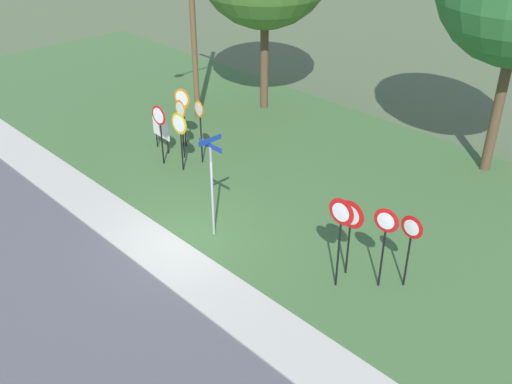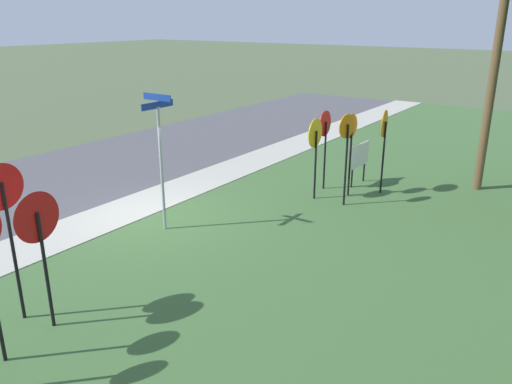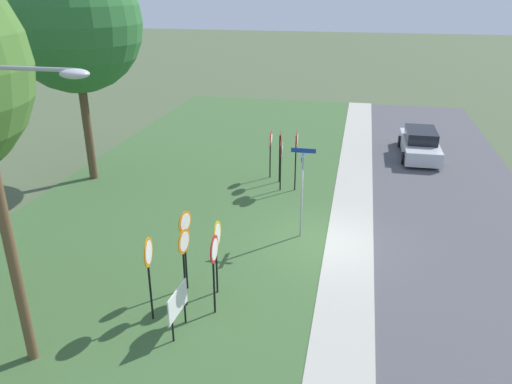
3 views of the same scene
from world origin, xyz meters
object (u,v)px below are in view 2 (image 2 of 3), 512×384
Objects in this scene: stop_sign_near_right at (350,137)px; street_name_post at (160,152)px; stop_sign_near_left at (315,141)px; yield_sign_near_right at (4,205)px; stop_sign_far_center at (325,133)px; stop_sign_far_right at (346,141)px; notice_board at (359,157)px; stop_sign_far_left at (384,133)px; yield_sign_far_left at (38,228)px; utility_pole at (497,7)px.

street_name_post is (4.72, -2.53, 0.22)m from stop_sign_near_right.
yield_sign_near_right is (8.06, -1.13, 0.39)m from stop_sign_near_left.
street_name_post is (4.87, -1.67, 0.22)m from stop_sign_far_center.
stop_sign_far_right is 4.81m from street_name_post.
yield_sign_near_right reaches higher than notice_board.
street_name_post reaches higher than yield_sign_near_right.
stop_sign_far_left is 1.59m from stop_sign_far_right.
stop_sign_near_left is 0.97× the size of stop_sign_near_right.
yield_sign_near_right reaches higher than stop_sign_far_center.
utility_pole is (-11.41, 3.94, 3.34)m from yield_sign_far_left.
stop_sign_far_right is at bearing 15.92° from notice_board.
notice_board is (-1.10, -0.17, -0.84)m from stop_sign_near_right.
stop_sign_far_left is 1.64m from stop_sign_far_center.
street_name_post is at bearing -20.49° from stop_sign_far_center.
yield_sign_near_right reaches higher than stop_sign_near_left.
notice_board is (-9.80, 1.02, -0.88)m from yield_sign_far_left.
stop_sign_far_left is 1.29m from notice_board.
stop_sign_near_right is 1.01× the size of yield_sign_far_left.
stop_sign_far_right is (1.54, -0.42, 0.02)m from stop_sign_far_left.
utility_pole reaches higher than stop_sign_near_right.
stop_sign_near_left is 7.94m from yield_sign_far_left.
stop_sign_near_right is 1.01× the size of stop_sign_far_center.
stop_sign_near_right is 5.13m from utility_pole.
utility_pole reaches higher than stop_sign_near_left.
yield_sign_near_right is at bearing -7.57° from stop_sign_far_center.
yield_sign_far_left reaches higher than notice_board.
yield_sign_far_left is (7.91, -1.44, -0.04)m from stop_sign_far_right.
street_name_post reaches higher than stop_sign_near_right.
stop_sign_near_left is 2.03m from stop_sign_far_left.
stop_sign_near_left is 0.97× the size of stop_sign_far_center.
stop_sign_near_right is 0.25× the size of utility_pole.
yield_sign_near_right is at bearing -81.59° from yield_sign_far_left.
utility_pole is at bearing 122.29° from notice_board.
notice_board is (-0.35, -0.84, -0.91)m from stop_sign_far_left.
utility_pole reaches higher than stop_sign_far_left.
stop_sign_far_right is at bearing 164.94° from yield_sign_far_left.
utility_pole is at bearing 144.39° from street_name_post.
utility_pole is (-2.56, 3.61, 3.38)m from stop_sign_far_center.
notice_board is at bearing 157.75° from street_name_post.
yield_sign_far_left is (8.70, -1.20, 0.05)m from stop_sign_near_right.
stop_sign_far_center is at bearing 173.08° from yield_sign_far_left.
yield_sign_near_right is at bearing -21.49° from utility_pole.
yield_sign_near_right reaches higher than stop_sign_far_left.
stop_sign_near_left is 0.97× the size of yield_sign_far_left.
stop_sign_near_right is 0.83m from stop_sign_far_right.
stop_sign_far_right is at bearing 87.71° from stop_sign_near_left.
stop_sign_far_left is at bearing 162.79° from yield_sign_near_right.
notice_board is (-0.95, 0.69, -0.84)m from stop_sign_far_center.
utility_pole reaches higher than stop_sign_far_right.
stop_sign_far_right is (0.01, 0.91, 0.13)m from stop_sign_near_left.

